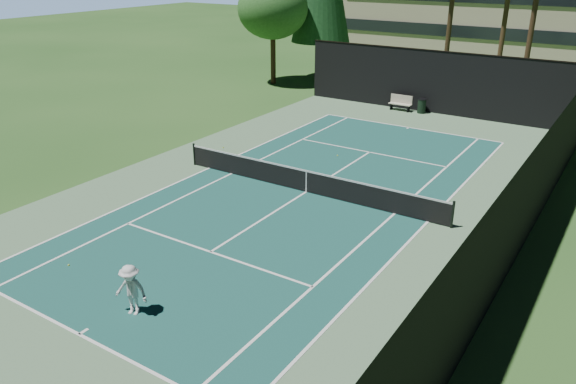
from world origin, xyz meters
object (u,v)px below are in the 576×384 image
at_px(tennis_net, 306,180).
at_px(tennis_ball_b, 310,187).
at_px(tennis_ball_d, 223,148).
at_px(tennis_ball_c, 338,156).
at_px(tennis_ball_a, 69,265).
at_px(player, 131,290).
at_px(trash_bin, 422,106).
at_px(park_bench, 401,102).

distance_m(tennis_net, tennis_ball_b, 0.75).
bearing_deg(tennis_ball_d, tennis_net, -22.08).
bearing_deg(tennis_ball_c, tennis_ball_b, -77.51).
bearing_deg(tennis_ball_c, tennis_ball_d, -159.43).
distance_m(tennis_net, tennis_ball_a, 10.25).
xyz_separation_m(tennis_net, tennis_ball_d, (-6.88, 2.79, -0.52)).
xyz_separation_m(player, tennis_ball_b, (-0.63, 10.89, -0.75)).
relative_size(player, trash_bin, 1.66).
bearing_deg(tennis_ball_d, tennis_ball_a, -74.14).
xyz_separation_m(player, tennis_ball_c, (-1.61, 15.33, -0.75)).
height_order(tennis_net, trash_bin, tennis_net).
bearing_deg(player, tennis_ball_b, 79.74).
bearing_deg(tennis_ball_b, tennis_ball_d, 161.38).
bearing_deg(tennis_ball_a, tennis_ball_c, 81.36).
height_order(tennis_ball_c, park_bench, park_bench).
bearing_deg(tennis_ball_c, tennis_ball_a, -98.64).
bearing_deg(tennis_ball_b, tennis_net, -75.64).
relative_size(tennis_ball_a, tennis_ball_c, 0.89).
distance_m(tennis_ball_a, park_bench, 25.17).
height_order(tennis_ball_b, tennis_ball_d, tennis_ball_d).
bearing_deg(trash_bin, tennis_net, -87.75).
relative_size(tennis_ball_b, park_bench, 0.04).
bearing_deg(player, trash_bin, 78.89).
relative_size(tennis_ball_c, park_bench, 0.05).
relative_size(tennis_net, trash_bin, 13.65).
relative_size(tennis_ball_a, tennis_ball_b, 1.01).
xyz_separation_m(player, tennis_ball_a, (-3.83, 0.70, -0.75)).
bearing_deg(tennis_net, tennis_ball_c, 102.68).
bearing_deg(tennis_net, park_bench, 97.51).
height_order(tennis_ball_a, tennis_ball_b, same).
distance_m(player, park_bench, 25.96).
distance_m(tennis_net, player, 10.39).
bearing_deg(player, park_bench, 82.05).
relative_size(tennis_ball_b, tennis_ball_c, 0.88).
relative_size(tennis_ball_d, trash_bin, 0.07).
bearing_deg(trash_bin, tennis_ball_d, -116.19).
distance_m(tennis_ball_b, tennis_ball_c, 4.54).
distance_m(player, trash_bin, 25.94).
bearing_deg(park_bench, tennis_ball_c, -84.98).
height_order(tennis_net, tennis_ball_a, tennis_net).
bearing_deg(tennis_ball_c, park_bench, 95.02).
bearing_deg(tennis_ball_a, player, -10.38).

